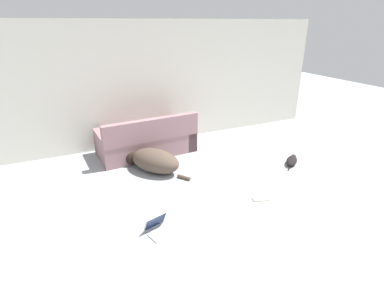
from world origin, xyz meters
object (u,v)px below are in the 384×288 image
Objects in this scene: couch at (147,141)px; cat at (292,160)px; dog at (153,160)px; book_cream at (261,199)px; laptop_open at (158,226)px.

couch is 2.85m from cat.
dog reaches higher than book_cream.
laptop_open reaches higher than book_cream.
couch is at bearing 60.41° from laptop_open.
dog is at bearing 76.89° from couch.
dog is (-0.13, -0.79, -0.06)m from couch.
laptop_open is 1.45× the size of book_cream.
book_cream is (1.64, 0.05, -0.06)m from laptop_open.
couch is at bearing 113.76° from book_cream.
laptop_open is 1.64m from book_cream.
cat is at bearing -0.19° from laptop_open.
couch reaches higher than book_cream.
couch reaches higher than laptop_open.
book_cream is at bearing -14.13° from laptop_open.
couch reaches higher than cat.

